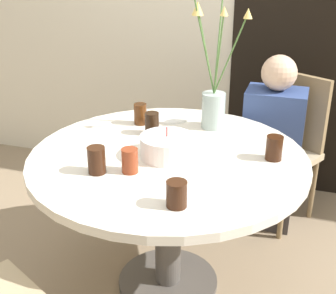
# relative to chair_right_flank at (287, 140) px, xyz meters

# --- Properties ---
(ground_plane) EXTENTS (16.00, 16.00, 0.00)m
(ground_plane) POSITION_rel_chair_right_flank_xyz_m (-0.49, -0.89, -0.51)
(ground_plane) COLOR #89755B
(doorway_panel) EXTENTS (0.90, 0.01, 2.05)m
(doorway_panel) POSITION_rel_chair_right_flank_xyz_m (0.01, 0.37, 0.51)
(doorway_panel) COLOR black
(doorway_panel) RESTS_ON ground_plane
(dining_table) EXTENTS (1.29, 1.29, 0.75)m
(dining_table) POSITION_rel_chair_right_flank_xyz_m (-0.49, -0.89, 0.10)
(dining_table) COLOR silver
(dining_table) RESTS_ON ground_plane
(chair_right_flank) EXTENTS (0.54, 0.54, 0.91)m
(chair_right_flank) POSITION_rel_chair_right_flank_xyz_m (0.00, 0.00, 0.00)
(chair_right_flank) COLOR tan
(chair_right_flank) RESTS_ON ground_plane
(birthday_cake) EXTENTS (0.25, 0.25, 0.15)m
(birthday_cake) POSITION_rel_chair_right_flank_xyz_m (-0.49, -0.91, 0.28)
(birthday_cake) COLOR white
(birthday_cake) RESTS_ON dining_table
(flower_vase) EXTENTS (0.31, 0.32, 0.71)m
(flower_vase) POSITION_rel_chair_right_flank_xyz_m (-0.37, -0.49, 0.43)
(flower_vase) COLOR #9EB2AD
(flower_vase) RESTS_ON dining_table
(side_plate) EXTENTS (0.22, 0.22, 0.01)m
(side_plate) POSITION_rel_chair_right_flank_xyz_m (-0.62, -0.42, 0.24)
(side_plate) COLOR white
(side_plate) RESTS_ON dining_table
(drink_glass_0) EXTENTS (0.07, 0.07, 0.11)m
(drink_glass_0) POSITION_rel_chair_right_flank_xyz_m (-0.59, -1.10, 0.29)
(drink_glass_0) COLOR maroon
(drink_glass_0) RESTS_ON dining_table
(drink_glass_1) EXTENTS (0.08, 0.08, 0.10)m
(drink_glass_1) POSITION_rel_chair_right_flank_xyz_m (-0.32, -1.31, 0.28)
(drink_glass_1) COLOR #33190C
(drink_glass_1) RESTS_ON dining_table
(drink_glass_2) EXTENTS (0.08, 0.08, 0.11)m
(drink_glass_2) POSITION_rel_chair_right_flank_xyz_m (-0.02, -0.79, 0.29)
(drink_glass_2) COLOR #33190C
(drink_glass_2) RESTS_ON dining_table
(drink_glass_3) EXTENTS (0.07, 0.07, 0.11)m
(drink_glass_3) POSITION_rel_chair_right_flank_xyz_m (-0.75, -0.56, 0.29)
(drink_glass_3) COLOR #51280F
(drink_glass_3) RESTS_ON dining_table
(drink_glass_4) EXTENTS (0.07, 0.07, 0.11)m
(drink_glass_4) POSITION_rel_chair_right_flank_xyz_m (-0.64, -0.67, 0.29)
(drink_glass_4) COLOR black
(drink_glass_4) RESTS_ON dining_table
(drink_glass_5) EXTENTS (0.08, 0.08, 0.12)m
(drink_glass_5) POSITION_rel_chair_right_flank_xyz_m (-0.72, -1.15, 0.29)
(drink_glass_5) COLOR #33190C
(drink_glass_5) RESTS_ON dining_table
(person_guest) EXTENTS (0.34, 0.24, 1.07)m
(person_guest) POSITION_rel_chair_right_flank_xyz_m (-0.08, -0.14, -0.01)
(person_guest) COLOR #383333
(person_guest) RESTS_ON ground_plane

